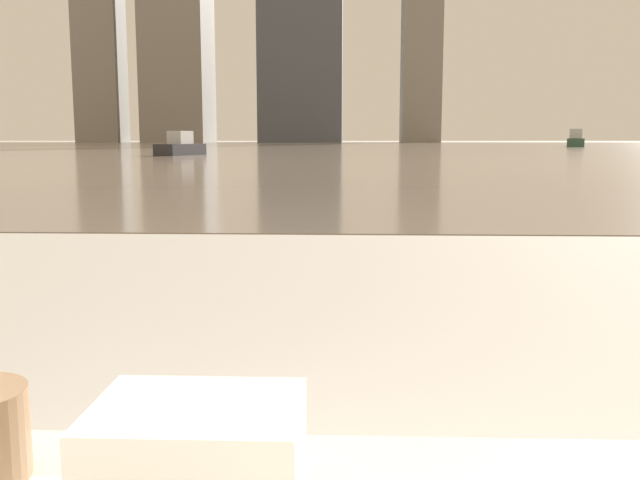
# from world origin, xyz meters

# --- Properties ---
(towel_stack) EXTENTS (0.23, 0.18, 0.12)m
(towel_stack) POSITION_xyz_m (-0.12, 0.94, 0.59)
(towel_stack) COLOR silver
(towel_stack) RESTS_ON bathtub
(harbor_water) EXTENTS (180.00, 110.00, 0.01)m
(harbor_water) POSITION_xyz_m (0.00, 62.00, 0.01)
(harbor_water) COLOR gray
(harbor_water) RESTS_ON ground_plane
(harbor_boat_1) EXTENTS (2.69, 4.61, 1.64)m
(harbor_boat_1) POSITION_xyz_m (21.10, 67.86, 0.59)
(harbor_boat_1) COLOR #335647
(harbor_boat_1) RESTS_ON harbor_water
(harbor_boat_2) EXTENTS (2.06, 3.40, 1.21)m
(harbor_boat_2) POSITION_xyz_m (-8.36, 35.73, 0.43)
(harbor_boat_2) COLOR #2D2D33
(harbor_boat_2) RESTS_ON harbor_water
(skyline_tower_0) EXTENTS (7.07, 6.59, 39.28)m
(skyline_tower_0) POSITION_xyz_m (-40.69, 118.00, 19.64)
(skyline_tower_0) COLOR gray
(skyline_tower_0) RESTS_ON ground_plane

